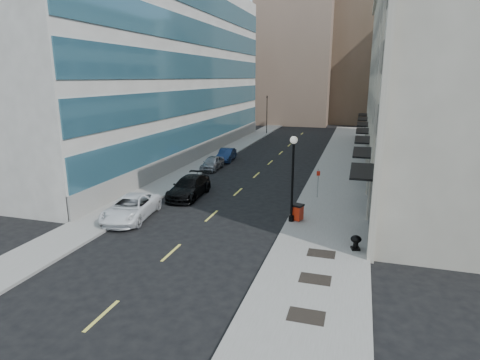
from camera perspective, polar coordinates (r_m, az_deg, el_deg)
The scene contains 22 objects.
ground at distance 20.10m, azimuth -12.33°, elevation -12.33°, with size 160.00×160.00×0.00m, color black.
sidewalk_right at distance 36.69m, azimuth 13.77°, elevation 0.01°, with size 5.00×80.00×0.15m, color gray.
sidewalk_left at distance 39.82m, azimuth -6.74°, elevation 1.45°, with size 3.00×80.00×0.15m, color gray.
building_right at distance 43.29m, azimuth 27.95°, elevation 12.86°, with size 15.30×46.50×18.25m.
building_left at distance 49.38m, azimuth -14.23°, elevation 15.20°, with size 16.14×46.00×20.00m.
skyline_tan_near at distance 84.74m, azimuth 8.19°, elevation 17.68°, with size 14.00×18.00×28.00m, color #886D59.
skyline_brown at distance 87.95m, azimuth 16.89°, elevation 19.07°, with size 12.00×16.00×34.00m, color brown.
skyline_tan_far at distance 96.39m, azimuth 2.96°, elevation 15.60°, with size 12.00×14.00×22.00m, color #886D59.
skyline_stone at distance 82.07m, azimuth 23.69°, elevation 13.97°, with size 10.00×14.00×20.00m, color beige.
grate_near at distance 16.22m, azimuth 9.40°, elevation -18.54°, with size 1.40×1.00×0.01m, color black.
grate_mid at distance 18.80m, azimuth 10.64°, elevation -13.67°, with size 1.40×1.00×0.01m, color black.
grate_far at distance 21.31m, azimuth 11.49°, elevation -10.21°, with size 1.40×1.00×0.01m, color black.
road_centerline at distance 34.96m, azimuth 1.13°, elevation -0.39°, with size 0.15×68.20×0.01m.
traffic_signal at distance 65.30m, azimuth 3.88°, elevation 11.54°, with size 0.66×0.66×6.98m.
car_white_van at distance 26.91m, azimuth -15.26°, elevation -3.83°, with size 2.47×5.36×1.49m, color white.
car_black_pickup at distance 30.97m, azimuth -7.24°, elevation -1.00°, with size 2.16×5.30×1.54m, color black.
car_silver_sedan at distance 39.97m, azimuth -3.96°, elevation 2.43°, with size 1.58×3.93×1.34m, color gray.
car_blue_sedan at distance 44.01m, azimuth -1.96°, elevation 3.58°, with size 1.44×4.13×1.36m, color #14264B.
trash_bin at distance 25.58m, azimuth 8.19°, elevation -4.48°, with size 0.83×0.83×1.05m.
lamppost at distance 24.64m, azimuth 7.52°, elevation 1.26°, with size 0.46×0.46×5.50m.
sign_post at distance 30.44m, azimuth 11.05°, elevation 0.14°, with size 0.26×0.08×2.17m.
urn_planter at distance 22.03m, azimuth 16.15°, elevation -8.34°, with size 0.56×0.56×0.78m.
Camera 1 is at (9.05, -15.57, 8.92)m, focal length 30.00 mm.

